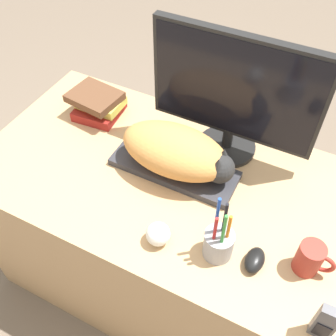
{
  "coord_description": "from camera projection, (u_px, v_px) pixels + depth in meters",
  "views": [
    {
      "loc": [
        0.38,
        -0.4,
        1.69
      ],
      "look_at": [
        0.0,
        0.34,
        0.77
      ],
      "focal_mm": 42.0,
      "sensor_mm": 36.0,
      "label": 1
    }
  ],
  "objects": [
    {
      "name": "coffee_mug",
      "position": [
        310.0,
        259.0,
        1.04
      ],
      "size": [
        0.1,
        0.07,
        0.1
      ],
      "color": "#9E2D23",
      "rests_on": "desk"
    },
    {
      "name": "keyboard",
      "position": [
        175.0,
        168.0,
        1.3
      ],
      "size": [
        0.42,
        0.15,
        0.02
      ],
      "color": "#2D2D33",
      "rests_on": "desk"
    },
    {
      "name": "baseball",
      "position": [
        158.0,
        234.0,
        1.11
      ],
      "size": [
        0.07,
        0.07,
        0.07
      ],
      "color": "silver",
      "rests_on": "desk"
    },
    {
      "name": "monitor",
      "position": [
        234.0,
        93.0,
        1.21
      ],
      "size": [
        0.55,
        0.2,
        0.44
      ],
      "color": "black",
      "rests_on": "desk"
    },
    {
      "name": "computer_mouse",
      "position": [
        255.0,
        260.0,
        1.07
      ],
      "size": [
        0.05,
        0.08,
        0.04
      ],
      "color": "black",
      "rests_on": "desk"
    },
    {
      "name": "phone",
      "position": [
        325.0,
        323.0,
        0.91
      ],
      "size": [
        0.05,
        0.03,
        0.13
      ],
      "color": "#4C4C51",
      "rests_on": "desk"
    },
    {
      "name": "book_stack",
      "position": [
        98.0,
        104.0,
        1.47
      ],
      "size": [
        0.2,
        0.17,
        0.1
      ],
      "color": "maroon",
      "rests_on": "desk"
    },
    {
      "name": "cat",
      "position": [
        179.0,
        152.0,
        1.24
      ],
      "size": [
        0.38,
        0.2,
        0.14
      ],
      "color": "#D18C47",
      "rests_on": "keyboard"
    },
    {
      "name": "pen_cup",
      "position": [
        219.0,
        243.0,
        1.07
      ],
      "size": [
        0.08,
        0.08,
        0.23
      ],
      "color": "#939399",
      "rests_on": "desk"
    },
    {
      "name": "desk",
      "position": [
        169.0,
        235.0,
        1.56
      ],
      "size": [
        1.31,
        0.7,
        0.71
      ],
      "color": "tan",
      "rests_on": "ground_plane"
    }
  ]
}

